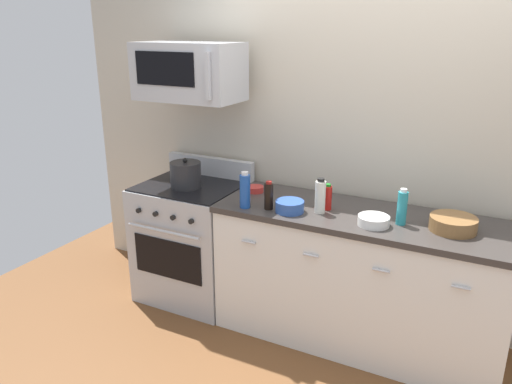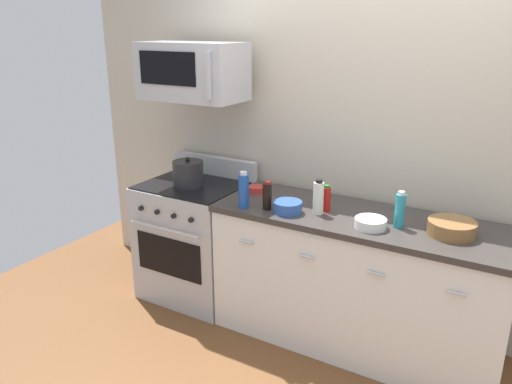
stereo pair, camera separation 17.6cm
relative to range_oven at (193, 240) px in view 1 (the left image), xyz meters
name	(u,v)px [view 1 (the left image)]	position (x,y,z in m)	size (l,w,h in m)	color
ground_plane	(353,337)	(1.31, 0.00, -0.47)	(5.96, 5.96, 0.00)	brown
back_wall	(383,136)	(1.31, 0.41, 0.88)	(4.97, 0.10, 2.70)	beige
counter_unit	(357,279)	(1.31, 0.00, -0.01)	(1.88, 0.66, 0.92)	white
range_oven	(193,240)	(0.00, 0.00, 0.00)	(0.76, 0.69, 1.07)	#B7BABF
microwave	(189,72)	(0.00, 0.04, 1.28)	(0.74, 0.44, 0.40)	#B7BABF
bottle_vinegar_white	(320,196)	(1.06, -0.09, 0.56)	(0.07, 0.07, 0.23)	silver
bottle_soy_sauce_dark	(269,196)	(0.74, -0.19, 0.54)	(0.06, 0.06, 0.19)	black
bottle_dish_soap	(402,208)	(1.57, -0.06, 0.56)	(0.06, 0.06, 0.23)	teal
bottle_hot_sauce_red	(328,197)	(1.09, -0.02, 0.53)	(0.05, 0.05, 0.17)	#B21914
bottle_soda_blue	(245,191)	(0.59, -0.23, 0.57)	(0.07, 0.07, 0.24)	#1E4CA5
bowl_wooden_salad	(453,223)	(1.86, -0.02, 0.50)	(0.27, 0.27, 0.08)	brown
bowl_red_small	(255,189)	(0.51, 0.08, 0.47)	(0.12, 0.12, 0.04)	#B72D28
bowl_white_ceramic	(374,220)	(1.43, -0.15, 0.48)	(0.19, 0.19, 0.06)	white
bowl_blue_mixing	(290,206)	(0.89, -0.17, 0.49)	(0.19, 0.19, 0.07)	#2D519E
stockpot	(186,175)	(0.00, -0.05, 0.55)	(0.23, 0.23, 0.22)	#262628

